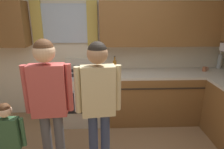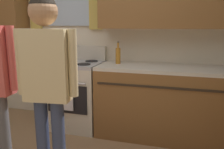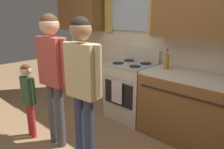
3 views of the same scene
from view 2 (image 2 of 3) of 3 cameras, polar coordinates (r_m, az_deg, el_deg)
name	(u,v)px [view 2 (image 2 of 3)]	position (r m, az deg, el deg)	size (l,w,h in m)	color
back_wall_unit	(112,19)	(3.20, 0.10, 13.55)	(4.60, 0.42, 2.60)	beige
kitchen_counter_run	(223,117)	(2.68, 25.77, -9.54)	(2.29, 1.85, 0.90)	brown
stove_oven	(77,93)	(3.22, -8.57, -4.62)	(0.66, 0.67, 1.10)	beige
bottle_oil_amber	(118,55)	(2.97, 1.51, 4.80)	(0.06, 0.06, 0.29)	#B27223
adult_in_plaid	(47,73)	(1.87, -15.90, 0.32)	(0.50, 0.22, 1.62)	#2D3856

